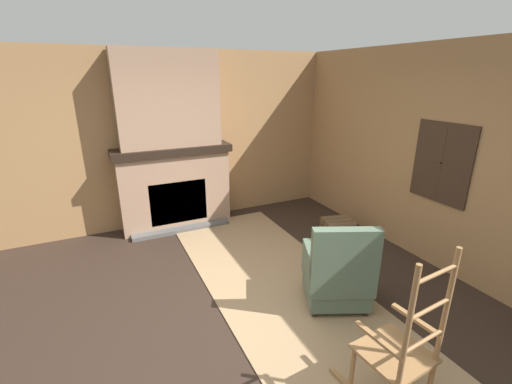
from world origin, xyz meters
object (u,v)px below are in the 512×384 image
(storage_case, at_px, (198,140))
(decorative_plate_on_mantel, at_px, (177,136))
(oil_lamp_vase, at_px, (122,143))
(rocking_chair, at_px, (399,357))
(firewood_stack, at_px, (338,226))
(armchair, at_px, (338,275))

(storage_case, xyz_separation_m, decorative_plate_on_mantel, (-0.02, -0.31, 0.09))
(storage_case, bearing_deg, oil_lamp_vase, -90.01)
(storage_case, distance_m, decorative_plate_on_mantel, 0.32)
(rocking_chair, distance_m, oil_lamp_vase, 4.25)
(firewood_stack, bearing_deg, rocking_chair, -30.19)
(oil_lamp_vase, xyz_separation_m, storage_case, (0.00, 1.11, -0.04))
(rocking_chair, height_order, decorative_plate_on_mantel, decorative_plate_on_mantel)
(oil_lamp_vase, bearing_deg, storage_case, 89.99)
(oil_lamp_vase, height_order, storage_case, oil_lamp_vase)
(rocking_chair, bearing_deg, decorative_plate_on_mantel, 3.34)
(decorative_plate_on_mantel, bearing_deg, firewood_stack, 54.71)
(armchair, relative_size, storage_case, 4.57)
(firewood_stack, distance_m, storage_case, 2.54)
(firewood_stack, bearing_deg, storage_case, -129.51)
(firewood_stack, height_order, storage_case, storage_case)
(oil_lamp_vase, distance_m, decorative_plate_on_mantel, 0.80)
(armchair, bearing_deg, storage_case, 36.48)
(decorative_plate_on_mantel, bearing_deg, armchair, 18.25)
(firewood_stack, bearing_deg, oil_lamp_vase, -116.63)
(oil_lamp_vase, bearing_deg, rocking_chair, 19.37)
(armchair, height_order, decorative_plate_on_mantel, decorative_plate_on_mantel)
(rocking_chair, bearing_deg, oil_lamp_vase, 14.32)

